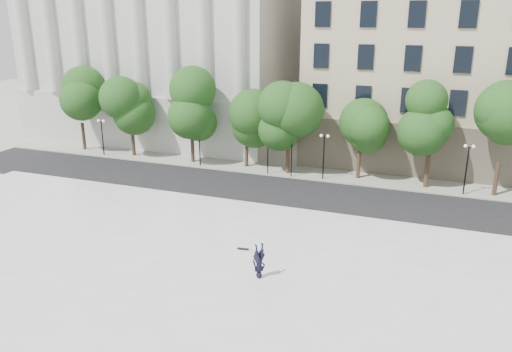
% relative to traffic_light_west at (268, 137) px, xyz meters
% --- Properties ---
extents(ground, '(160.00, 160.00, 0.00)m').
position_rel_traffic_light_west_xyz_m(ground, '(-0.17, -22.30, -3.62)').
color(ground, '#A7A59E').
rests_on(ground, ground).
extents(plaza, '(44.00, 22.00, 0.45)m').
position_rel_traffic_light_west_xyz_m(plaza, '(-0.17, -19.30, -3.40)').
color(plaza, white).
rests_on(plaza, ground).
extents(street, '(60.00, 8.00, 0.02)m').
position_rel_traffic_light_west_xyz_m(street, '(-0.17, -4.30, -3.61)').
color(street, black).
rests_on(street, ground).
extents(far_sidewalk, '(60.00, 4.00, 0.12)m').
position_rel_traffic_light_west_xyz_m(far_sidewalk, '(-0.17, 1.70, -3.56)').
color(far_sidewalk, '#A3A196').
rests_on(far_sidewalk, ground).
extents(building_west, '(31.50, 27.65, 25.60)m').
position_rel_traffic_light_west_xyz_m(building_west, '(-17.17, 16.27, 9.26)').
color(building_west, '#B4B4B0').
rests_on(building_west, ground).
extents(building_east, '(36.00, 26.15, 23.00)m').
position_rel_traffic_light_west_xyz_m(building_east, '(19.83, 16.61, 7.52)').
color(building_east, '#BFB292').
rests_on(building_east, ground).
extents(traffic_light_west, '(0.89, 1.59, 4.13)m').
position_rel_traffic_light_west_xyz_m(traffic_light_west, '(0.00, 0.00, 0.00)').
color(traffic_light_west, black).
rests_on(traffic_light_west, ground).
extents(traffic_light_east, '(0.96, 1.58, 4.14)m').
position_rel_traffic_light_west_xyz_m(traffic_light_east, '(2.26, -0.00, 0.00)').
color(traffic_light_east, black).
rests_on(traffic_light_east, ground).
extents(person_lying, '(1.89, 1.99, 0.55)m').
position_rel_traffic_light_west_xyz_m(person_lying, '(6.00, -19.05, -2.90)').
color(person_lying, black).
rests_on(person_lying, plaza).
extents(skateboard, '(0.71, 0.24, 0.07)m').
position_rel_traffic_light_west_xyz_m(skateboard, '(3.89, -16.16, -3.14)').
color(skateboard, black).
rests_on(skateboard, plaza).
extents(street_trees, '(45.59, 5.06, 7.93)m').
position_rel_traffic_light_west_xyz_m(street_trees, '(-1.29, 1.31, 1.75)').
color(street_trees, '#382619').
rests_on(street_trees, ground).
extents(lamp_posts, '(36.31, 0.28, 4.34)m').
position_rel_traffic_light_west_xyz_m(lamp_posts, '(-0.60, 0.30, -0.72)').
color(lamp_posts, black).
rests_on(lamp_posts, ground).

